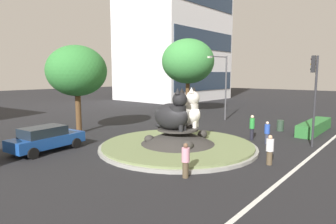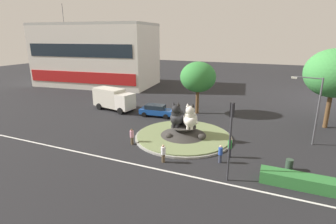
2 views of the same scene
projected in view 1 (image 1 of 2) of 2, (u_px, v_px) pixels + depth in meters
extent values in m
plane|color=black|center=(178.00, 148.00, 18.29)|extent=(160.00, 160.00, 0.00)
cube|color=silver|center=(292.00, 172.00, 13.80)|extent=(112.00, 0.20, 0.01)
cylinder|color=gray|center=(178.00, 146.00, 18.28)|extent=(9.93, 9.93, 0.18)
cylinder|color=#707F51|center=(178.00, 144.00, 18.26)|extent=(9.53, 9.53, 0.12)
cone|color=#33302D|center=(178.00, 136.00, 18.19)|extent=(4.67, 4.67, 0.98)
cylinder|color=#33302D|center=(178.00, 129.00, 18.14)|extent=(2.57, 2.57, 0.12)
ellipsoid|color=#33302D|center=(202.00, 134.00, 19.48)|extent=(0.76, 0.60, 0.61)
ellipsoid|color=#33302D|center=(149.00, 139.00, 18.33)|extent=(0.63, 0.66, 0.50)
ellipsoid|color=#33302D|center=(188.00, 145.00, 16.51)|extent=(0.72, 0.59, 0.58)
ellipsoid|color=black|center=(171.00, 117.00, 17.51)|extent=(1.67, 2.38, 1.62)
cylinder|color=black|center=(177.00, 114.00, 17.24)|extent=(1.17, 1.17, 1.01)
sphere|color=black|center=(180.00, 100.00, 17.04)|extent=(0.89, 0.89, 0.89)
torus|color=black|center=(162.00, 125.00, 18.40)|extent=(1.12, 1.12, 0.20)
cone|color=black|center=(182.00, 91.00, 17.18)|extent=(0.40, 0.40, 0.37)
cone|color=black|center=(178.00, 91.00, 16.77)|extent=(0.40, 0.40, 0.37)
cylinder|color=black|center=(184.00, 127.00, 17.30)|extent=(0.28, 0.28, 0.41)
cylinder|color=black|center=(181.00, 128.00, 16.99)|extent=(0.28, 0.28, 0.41)
ellipsoid|color=silver|center=(184.00, 114.00, 18.57)|extent=(1.99, 2.54, 1.62)
cylinder|color=silver|center=(190.00, 112.00, 18.36)|extent=(1.31, 1.31, 1.02)
sphere|color=silver|center=(193.00, 98.00, 18.19)|extent=(0.89, 0.89, 0.89)
torus|color=silver|center=(173.00, 122.00, 19.35)|extent=(1.11, 1.11, 0.20)
cone|color=black|center=(194.00, 90.00, 18.34)|extent=(0.45, 0.45, 0.37)
cone|color=silver|center=(191.00, 90.00, 17.90)|extent=(0.45, 0.45, 0.37)
cylinder|color=silver|center=(196.00, 124.00, 18.49)|extent=(0.28, 0.28, 0.41)
cylinder|color=silver|center=(194.00, 125.00, 18.15)|extent=(0.28, 0.28, 0.41)
cylinder|color=#2D2D33|center=(315.00, 102.00, 18.15)|extent=(0.14, 0.14, 5.82)
cube|color=black|center=(313.00, 64.00, 17.96)|extent=(0.35, 0.28, 1.05)
sphere|color=#360606|center=(312.00, 59.00, 17.96)|extent=(0.18, 0.18, 0.18)
sphere|color=orange|center=(312.00, 64.00, 18.00)|extent=(0.18, 0.18, 0.18)
sphere|color=black|center=(312.00, 69.00, 18.04)|extent=(0.18, 0.18, 0.18)
cube|color=silver|center=(174.00, 4.00, 53.31)|extent=(18.49, 15.21, 35.43)
cube|color=#233347|center=(205.00, 81.00, 50.26)|extent=(16.96, 0.62, 3.22)
cube|color=#233347|center=(206.00, 40.00, 49.34)|extent=(16.96, 0.62, 3.22)
cube|color=#2D7033|center=(314.00, 127.00, 23.25)|extent=(6.41, 1.20, 0.90)
cylinder|color=brown|center=(78.00, 114.00, 22.83)|extent=(0.44, 0.44, 3.08)
ellipsoid|color=#337F38|center=(77.00, 71.00, 22.39)|extent=(4.66, 4.66, 3.96)
cylinder|color=brown|center=(188.00, 98.00, 34.52)|extent=(0.48, 0.48, 3.74)
ellipsoid|color=#3D8E42|center=(188.00, 61.00, 33.96)|extent=(6.20, 6.20, 5.27)
cylinder|color=#4C4C51|center=(226.00, 89.00, 29.12)|extent=(0.16, 0.16, 6.49)
cylinder|color=#4C4C51|center=(218.00, 57.00, 27.99)|extent=(2.36, 0.60, 0.10)
cube|color=silver|center=(210.00, 57.00, 27.27)|extent=(0.50, 0.24, 0.16)
cylinder|color=brown|center=(185.00, 170.00, 12.95)|extent=(0.28, 0.28, 0.74)
cylinder|color=pink|center=(186.00, 155.00, 12.87)|extent=(0.37, 0.37, 0.64)
sphere|color=brown|center=(186.00, 145.00, 12.81)|extent=(0.21, 0.21, 0.21)
cylinder|color=#33384C|center=(267.00, 139.00, 19.27)|extent=(0.26, 0.26, 0.72)
cylinder|color=#284CB2|center=(267.00, 129.00, 19.19)|extent=(0.35, 0.35, 0.62)
sphere|color=beige|center=(267.00, 123.00, 19.13)|extent=(0.21, 0.21, 0.21)
cylinder|color=brown|center=(269.00, 158.00, 14.82)|extent=(0.28, 0.28, 0.73)
cylinder|color=silver|center=(270.00, 145.00, 14.73)|extent=(0.38, 0.38, 0.63)
sphere|color=tan|center=(270.00, 137.00, 14.68)|extent=(0.21, 0.21, 0.21)
cylinder|color=black|center=(252.00, 134.00, 20.49)|extent=(0.26, 0.26, 0.83)
cylinder|color=#288C38|center=(252.00, 123.00, 20.39)|extent=(0.34, 0.34, 0.72)
sphere|color=beige|center=(252.00, 117.00, 20.32)|extent=(0.24, 0.24, 0.24)
cube|color=#19479E|center=(47.00, 141.00, 17.46)|extent=(4.57, 2.22, 0.65)
cube|color=#19232D|center=(43.00, 132.00, 17.20)|extent=(2.62, 1.80, 0.56)
cylinder|color=black|center=(59.00, 140.00, 19.18)|extent=(0.66, 0.29, 0.64)
cylinder|color=black|center=(76.00, 143.00, 18.22)|extent=(0.66, 0.29, 0.64)
cylinder|color=black|center=(16.00, 149.00, 16.79)|extent=(0.66, 0.29, 0.64)
cylinder|color=black|center=(33.00, 153.00, 15.82)|extent=(0.66, 0.29, 0.64)
cylinder|color=#2D4233|center=(280.00, 126.00, 23.80)|extent=(0.56, 0.56, 0.90)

